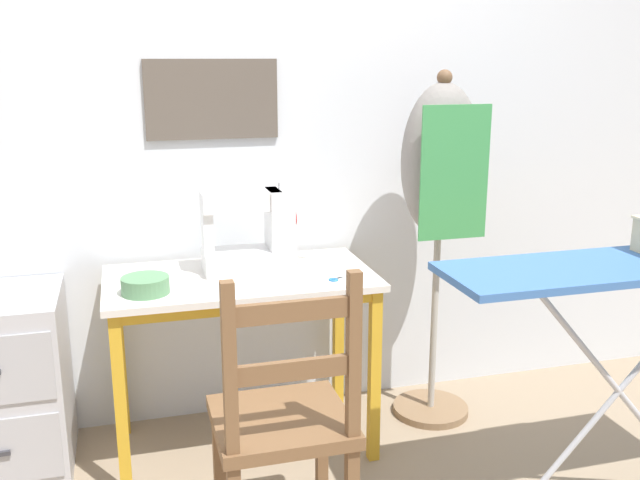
% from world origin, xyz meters
% --- Properties ---
extents(wall_back, '(10.00, 0.07, 2.55)m').
position_xyz_m(wall_back, '(-0.00, 0.60, 1.28)').
color(wall_back, silver).
rests_on(wall_back, ground_plane).
extents(sewing_table, '(0.99, 0.54, 0.70)m').
position_xyz_m(sewing_table, '(0.00, 0.25, 0.61)').
color(sewing_table, silver).
rests_on(sewing_table, ground_plane).
extents(sewing_machine, '(0.35, 0.17, 0.33)m').
position_xyz_m(sewing_machine, '(0.06, 0.32, 0.85)').
color(sewing_machine, white).
rests_on(sewing_machine, sewing_table).
extents(fabric_bowl, '(0.16, 0.16, 0.06)m').
position_xyz_m(fabric_bowl, '(-0.35, 0.15, 0.73)').
color(fabric_bowl, '#56895B').
rests_on(fabric_bowl, sewing_table).
extents(scissors, '(0.14, 0.09, 0.01)m').
position_xyz_m(scissors, '(0.34, 0.12, 0.70)').
color(scissors, silver).
rests_on(scissors, sewing_table).
extents(thread_spool_near_machine, '(0.04, 0.04, 0.04)m').
position_xyz_m(thread_spool_near_machine, '(0.25, 0.34, 0.72)').
color(thread_spool_near_machine, silver).
rests_on(thread_spool_near_machine, sewing_table).
extents(wooden_chair, '(0.40, 0.38, 0.94)m').
position_xyz_m(wooden_chair, '(0.01, -0.40, 0.44)').
color(wooden_chair, brown).
rests_on(wooden_chair, ground_plane).
extents(filing_cabinet, '(0.46, 0.46, 0.67)m').
position_xyz_m(filing_cabinet, '(-0.87, 0.35, 0.34)').
color(filing_cabinet, '#B7B7BC').
rests_on(filing_cabinet, ground_plane).
extents(dress_form, '(0.33, 0.32, 1.44)m').
position_xyz_m(dress_form, '(0.82, 0.31, 1.02)').
color(dress_form, '#846647').
rests_on(dress_form, ground_plane).
extents(ironing_board, '(1.24, 0.34, 0.87)m').
position_xyz_m(ironing_board, '(1.13, -0.44, 0.82)').
color(ironing_board, '#3D6BAD').
rests_on(ironing_board, ground_plane).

